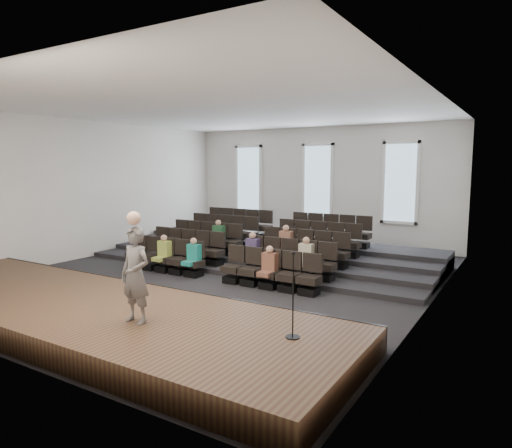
{
  "coord_description": "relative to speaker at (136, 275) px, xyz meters",
  "views": [
    {
      "loc": [
        7.97,
        -11.2,
        3.33
      ],
      "look_at": [
        0.84,
        0.5,
        1.6
      ],
      "focal_mm": 32.0,
      "sensor_mm": 36.0,
      "label": 1
    }
  ],
  "objects": [
    {
      "name": "ground",
      "position": [
        -1.91,
        5.46,
        -1.38
      ],
      "size": [
        14.0,
        14.0,
        0.0
      ],
      "primitive_type": "plane",
      "color": "black",
      "rests_on": "ground"
    },
    {
      "name": "ceiling",
      "position": [
        -1.91,
        5.46,
        3.63
      ],
      "size": [
        12.0,
        14.0,
        0.02
      ],
      "primitive_type": "cube",
      "color": "white",
      "rests_on": "ground"
    },
    {
      "name": "wall_back",
      "position": [
        -1.91,
        12.48,
        1.12
      ],
      "size": [
        12.0,
        0.04,
        5.0
      ],
      "primitive_type": "cube",
      "color": "white",
      "rests_on": "ground"
    },
    {
      "name": "wall_left",
      "position": [
        -7.93,
        5.46,
        1.12
      ],
      "size": [
        0.04,
        14.0,
        5.0
      ],
      "primitive_type": "cube",
      "color": "white",
      "rests_on": "ground"
    },
    {
      "name": "wall_right",
      "position": [
        4.11,
        5.46,
        1.12
      ],
      "size": [
        0.04,
        14.0,
        5.0
      ],
      "primitive_type": "cube",
      "color": "white",
      "rests_on": "ground"
    },
    {
      "name": "stage",
      "position": [
        -1.91,
        0.36,
        -1.13
      ],
      "size": [
        11.8,
        3.6,
        0.5
      ],
      "primitive_type": "cube",
      "color": "#4A371F",
      "rests_on": "ground"
    },
    {
      "name": "stage_lip",
      "position": [
        -1.91,
        2.13,
        -1.13
      ],
      "size": [
        11.8,
        0.06,
        0.52
      ],
      "primitive_type": "cube",
      "color": "black",
      "rests_on": "ground"
    },
    {
      "name": "risers",
      "position": [
        -1.91,
        8.63,
        -1.19
      ],
      "size": [
        11.8,
        4.8,
        0.6
      ],
      "color": "black",
      "rests_on": "ground"
    },
    {
      "name": "seating_rows",
      "position": [
        -1.91,
        7.0,
        -0.7
      ],
      "size": [
        6.8,
        4.7,
        1.67
      ],
      "color": "black",
      "rests_on": "ground"
    },
    {
      "name": "windows",
      "position": [
        -1.91,
        12.41,
        1.32
      ],
      "size": [
        8.44,
        0.1,
        3.24
      ],
      "color": "white",
      "rests_on": "wall_back"
    },
    {
      "name": "audience",
      "position": [
        -1.55,
        5.76,
        -0.57
      ],
      "size": [
        4.85,
        2.64,
        1.1
      ],
      "color": "#A5B749",
      "rests_on": "seating_rows"
    },
    {
      "name": "speaker",
      "position": [
        0.0,
        0.0,
        0.0
      ],
      "size": [
        0.65,
        0.43,
        1.76
      ],
      "primitive_type": "imported",
      "rotation": [
        0.0,
        0.0,
        -0.02
      ],
      "color": "#5B5857",
      "rests_on": "stage"
    },
    {
      "name": "mic_stand",
      "position": [
        2.78,
        0.8,
        -0.45
      ],
      "size": [
        0.24,
        0.24,
        1.46
      ],
      "color": "black",
      "rests_on": "stage"
    }
  ]
}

